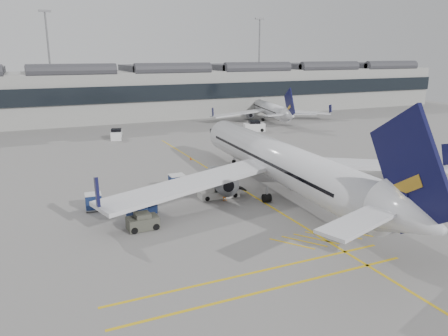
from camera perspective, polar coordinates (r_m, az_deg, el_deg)
name	(u,v)px	position (r m, az deg, el deg)	size (l,w,h in m)	color
ground	(183,228)	(39.72, -5.39, -7.75)	(220.00, 220.00, 0.00)	gray
terminal	(80,94)	(107.74, -18.35, 9.21)	(200.00, 20.45, 12.40)	#9E9E99
light_masts	(63,56)	(121.21, -20.27, 13.55)	(113.00, 0.60, 25.45)	slate
apron_markings	(235,185)	(52.04, 1.39, -2.18)	(0.25, 60.00, 0.01)	gold
airliner_main	(282,163)	(48.26, 7.61, 0.66)	(41.18, 45.09, 11.98)	silver
airliner_far	(269,109)	(103.61, 5.96, 7.64)	(28.43, 31.37, 8.44)	silver
belt_loader	(218,192)	(47.41, -0.84, -3.09)	(5.32, 1.97, 2.16)	beige
baggage_cart_a	(177,182)	(49.77, -6.16, -1.84)	(1.82, 1.51, 1.90)	gray
baggage_cart_b	(150,205)	(43.16, -9.65, -4.79)	(1.89, 1.72, 1.64)	gray
baggage_cart_c	(137,213)	(41.07, -11.29, -5.78)	(2.02, 1.83, 1.78)	gray
baggage_cart_d	(93,201)	(45.27, -16.69, -4.20)	(1.77, 1.50, 1.75)	gray
ramp_agent_a	(225,193)	(46.24, 0.13, -3.34)	(0.58, 0.38, 1.60)	orange
ramp_agent_b	(202,188)	(47.63, -2.83, -2.63)	(0.92, 0.72, 1.89)	orange
pushback_tug	(143,222)	(39.64, -10.57, -6.94)	(2.77, 1.78, 1.51)	#494A3F
safety_cone_nose	(191,158)	(64.23, -4.37, 1.27)	(0.33, 0.33, 0.46)	#F24C0A
safety_cone_engine	(298,181)	(53.46, 9.62, -1.66)	(0.35, 0.35, 0.48)	#F24C0A
service_van_mid	(117,135)	(81.93, -13.85, 4.27)	(2.75, 4.07, 1.91)	white
service_van_right	(254,127)	(88.00, 3.98, 5.42)	(4.51, 3.09, 2.11)	white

